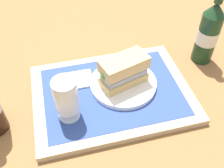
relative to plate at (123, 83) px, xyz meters
The scene contains 8 objects.
ground_plane 0.05m from the plate, 21.99° to the left, with size 3.00×3.00×0.00m, color olive.
tray 0.04m from the plate, 21.99° to the left, with size 0.44×0.32×0.02m, color tan.
placemat 0.04m from the plate, 21.99° to the left, with size 0.38×0.27×0.00m, color #2D4793.
plate is the anchor object (origin of this frame).
sandwich 0.05m from the plate, 16.50° to the left, with size 0.14×0.10×0.08m.
beer_glass 0.19m from the plate, 23.32° to the left, with size 0.06×0.06×0.12m.
napkin_folded 0.14m from the plate, 21.63° to the right, with size 0.09×0.07×0.01m, color white.
second_bottle 0.31m from the plate, 165.94° to the right, with size 0.07×0.07×0.27m.
Camera 1 is at (0.12, 0.49, 0.57)m, focal length 42.39 mm.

